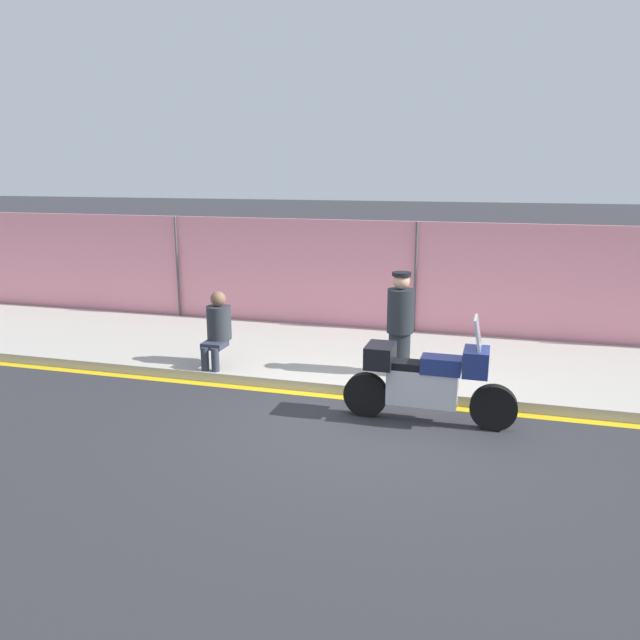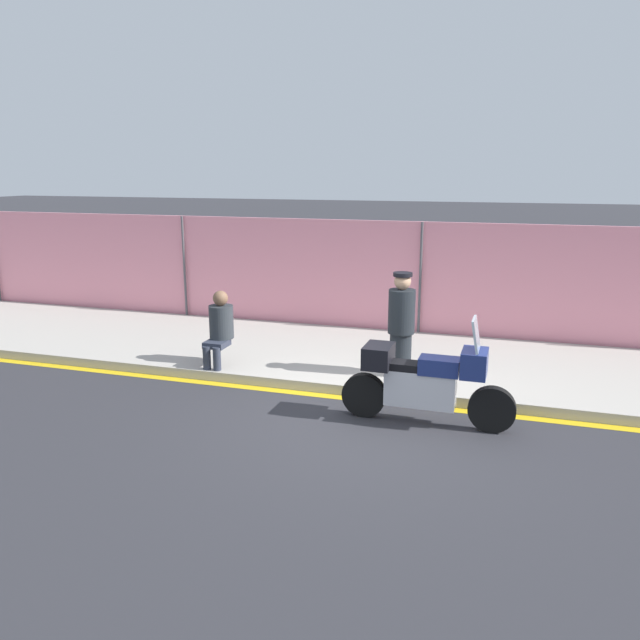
# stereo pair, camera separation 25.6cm
# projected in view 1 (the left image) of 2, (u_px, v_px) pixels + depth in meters

# --- Properties ---
(ground_plane) EXTENTS (120.00, 120.00, 0.00)m
(ground_plane) POSITION_uv_depth(u_px,v_px,m) (371.00, 422.00, 8.36)
(ground_plane) COLOR #2D2D33
(sidewalk) EXTENTS (38.26, 3.50, 0.16)m
(sidewalk) POSITION_uv_depth(u_px,v_px,m) (400.00, 360.00, 10.81)
(sidewalk) COLOR #ADA89E
(sidewalk) RESTS_ON ground_plane
(curb_paint_stripe) EXTENTS (38.26, 0.18, 0.01)m
(curb_paint_stripe) POSITION_uv_depth(u_px,v_px,m) (381.00, 401.00, 9.10)
(curb_paint_stripe) COLOR gold
(curb_paint_stripe) RESTS_ON ground_plane
(storefront_fence) EXTENTS (36.35, 0.17, 2.32)m
(storefront_fence) POSITION_uv_depth(u_px,v_px,m) (416.00, 281.00, 12.27)
(storefront_fence) COLOR pink
(storefront_fence) RESTS_ON ground_plane
(motorcycle) EXTENTS (2.29, 0.51, 1.49)m
(motorcycle) POSITION_uv_depth(u_px,v_px,m) (427.00, 380.00, 8.22)
(motorcycle) COLOR black
(motorcycle) RESTS_ON ground_plane
(officer_standing) EXTENTS (0.41, 0.41, 1.62)m
(officer_standing) POSITION_uv_depth(u_px,v_px,m) (400.00, 323.00, 9.64)
(officer_standing) COLOR #1E2328
(officer_standing) RESTS_ON sidewalk
(person_seated_on_curb) EXTENTS (0.40, 0.65, 1.23)m
(person_seated_on_curb) POSITION_uv_depth(u_px,v_px,m) (218.00, 325.00, 10.14)
(person_seated_on_curb) COLOR #2D3342
(person_seated_on_curb) RESTS_ON sidewalk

